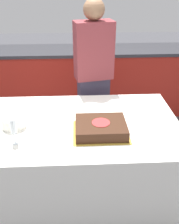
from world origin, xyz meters
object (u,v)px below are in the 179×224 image
Objects in this scene: cake at (101,128)px; plate_stack at (14,122)px; wine_glass at (13,128)px; person_cutting_cake at (93,77)px.

cake is 2.19× the size of plate_stack.
wine_glass reaches higher than cake.
person_cutting_cake is (0.69, 0.78, 0.07)m from plate_stack.
wine_glass is (0.05, -0.23, 0.08)m from plate_stack.
plate_stack is 0.25m from wine_glass.
person_cutting_cake is (0.64, 1.01, -0.02)m from wine_glass.
wine_glass is 1.19m from person_cutting_cake.
wine_glass is at bearing -170.45° from cake.
cake is at bearing 9.55° from wine_glass.
person_cutting_cake is at bearing 57.78° from wine_glass.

